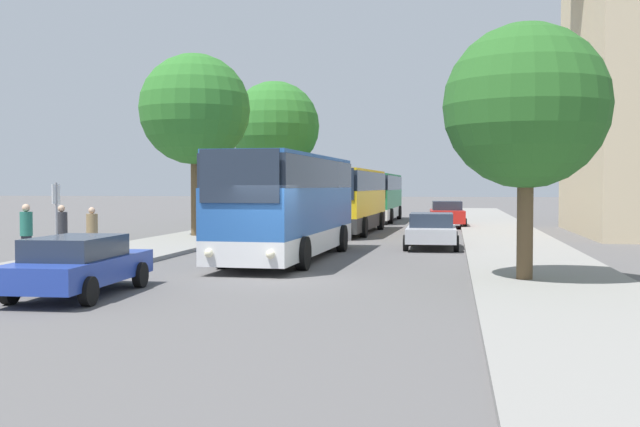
{
  "coord_description": "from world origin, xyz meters",
  "views": [
    {
      "loc": [
        4.53,
        -19.52,
        2.49
      ],
      "look_at": [
        -0.57,
        9.13,
        1.4
      ],
      "focal_mm": 42.0,
      "sensor_mm": 36.0,
      "label": 1
    }
  ],
  "objects": [
    {
      "name": "bus_rear",
      "position": [
        -0.67,
        32.68,
        1.75
      ],
      "size": [
        2.87,
        11.5,
        3.27
      ],
      "rotation": [
        0.0,
        0.0,
        -0.01
      ],
      "color": "silver",
      "rests_on": "ground_plane"
    },
    {
      "name": "pedestrian_walking_back",
      "position": [
        -7.74,
        2.44,
        1.02
      ],
      "size": [
        0.36,
        0.36,
        1.72
      ],
      "rotation": [
        0.0,
        0.0,
        4.52
      ],
      "color": "#23232D",
      "rests_on": "sidewalk_left"
    },
    {
      "name": "bus_stop_sign",
      "position": [
        -7.49,
        1.69,
        1.66
      ],
      "size": [
        0.08,
        0.45,
        2.43
      ],
      "color": "gray",
      "rests_on": "sidewalk_left"
    },
    {
      "name": "bus_front",
      "position": [
        -0.93,
        5.18,
        1.86
      ],
      "size": [
        3.01,
        10.96,
        3.49
      ],
      "rotation": [
        0.0,
        0.0,
        -0.03
      ],
      "color": "silver",
      "rests_on": "ground_plane"
    },
    {
      "name": "parked_car_left_curb",
      "position": [
        -3.78,
        -3.91,
        0.72
      ],
      "size": [
        2.08,
        4.69,
        1.35
      ],
      "rotation": [
        0.0,
        0.0,
        0.04
      ],
      "color": "#233D9E",
      "rests_on": "ground_plane"
    },
    {
      "name": "tree_left_far",
      "position": [
        -7.09,
        28.72,
        6.41
      ],
      "size": [
        5.91,
        5.91,
        9.23
      ],
      "color": "brown",
      "rests_on": "sidewalk_left"
    },
    {
      "name": "pedestrian_waiting_near",
      "position": [
        -7.88,
        0.67,
        1.06
      ],
      "size": [
        0.36,
        0.36,
        1.8
      ],
      "rotation": [
        0.0,
        0.0,
        3.75
      ],
      "color": "#23232D",
      "rests_on": "sidewalk_left"
    },
    {
      "name": "pedestrian_waiting_far",
      "position": [
        -6.93,
        2.88,
        0.98
      ],
      "size": [
        0.36,
        0.36,
        1.65
      ],
      "rotation": [
        0.0,
        0.0,
        5.04
      ],
      "color": "#23232D",
      "rests_on": "sidewalk_left"
    },
    {
      "name": "ground_plane",
      "position": [
        0.0,
        0.0,
        0.0
      ],
      "size": [
        300.0,
        300.0,
        0.0
      ],
      "primitive_type": "plane",
      "color": "#565454",
      "rests_on": "ground"
    },
    {
      "name": "bus_middle",
      "position": [
        -0.81,
        19.29,
        1.77
      ],
      "size": [
        3.0,
        11.08,
        3.31
      ],
      "rotation": [
        0.0,
        0.0,
        -0.03
      ],
      "color": "#2D2D2D",
      "rests_on": "ground_plane"
    },
    {
      "name": "parked_car_right_near",
      "position": [
        3.7,
        10.34,
        0.73
      ],
      "size": [
        2.14,
        4.22,
        1.4
      ],
      "rotation": [
        0.0,
        0.0,
        3.16
      ],
      "color": "#B7B7BC",
      "rests_on": "ground_plane"
    },
    {
      "name": "sidewalk_left",
      "position": [
        -7.0,
        0.0,
        0.07
      ],
      "size": [
        4.0,
        120.0,
        0.15
      ],
      "primitive_type": "cube",
      "color": "gray",
      "rests_on": "ground_plane"
    },
    {
      "name": "sidewalk_right",
      "position": [
        7.0,
        0.0,
        0.07
      ],
      "size": [
        4.0,
        120.0,
        0.15
      ],
      "primitive_type": "cube",
      "color": "gray",
      "rests_on": "ground_plane"
    },
    {
      "name": "tree_right_near",
      "position": [
        6.31,
        -0.27,
        4.45
      ],
      "size": [
        4.11,
        4.11,
        6.37
      ],
      "color": "brown",
      "rests_on": "sidewalk_right"
    },
    {
      "name": "tree_left_near",
      "position": [
        -7.37,
        13.96,
        6.04
      ],
      "size": [
        5.17,
        5.17,
        8.49
      ],
      "color": "brown",
      "rests_on": "sidewalk_left"
    },
    {
      "name": "parked_car_right_far",
      "position": [
        4.19,
        25.32,
        0.81
      ],
      "size": [
        2.28,
        4.15,
        1.57
      ],
      "rotation": [
        0.0,
        0.0,
        3.19
      ],
      "color": "red",
      "rests_on": "ground_plane"
    }
  ]
}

